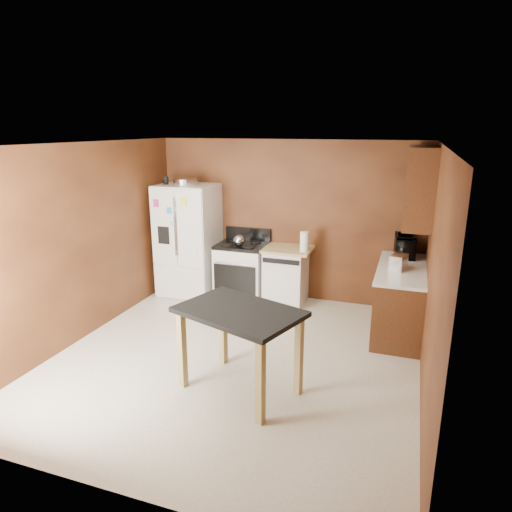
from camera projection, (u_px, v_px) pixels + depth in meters
The scene contains 18 objects.
floor at pixel (235, 358), 5.48m from camera, with size 4.50×4.50×0.00m, color silver.
ceiling at pixel (233, 144), 4.80m from camera, with size 4.50×4.50×0.00m, color white.
wall_back at pixel (287, 221), 7.19m from camera, with size 4.20×4.20×0.00m, color brown.
wall_front at pixel (111, 346), 3.10m from camera, with size 4.20×4.20×0.00m, color brown.
wall_left at pixel (81, 243), 5.80m from camera, with size 4.50×4.50×0.00m, color brown.
wall_right at pixel (432, 278), 4.48m from camera, with size 4.50×4.50×0.00m, color brown.
roasting_pan at pixel (186, 182), 7.15m from camera, with size 0.39×0.39×0.10m, color silver.
pen_cup at pixel (166, 180), 7.20m from camera, with size 0.08×0.08×0.12m, color black.
kettle at pixel (239, 240), 7.04m from camera, with size 0.17×0.17×0.17m, color silver.
paper_towel at pixel (304, 242), 6.75m from camera, with size 0.13×0.13×0.30m, color white.
green_canister at pixel (305, 246), 6.90m from camera, with size 0.10×0.10×0.11m, color #46B75D.
toaster at pixel (399, 262), 5.88m from camera, with size 0.16×0.27×0.20m, color silver.
microwave at pixel (405, 247), 6.46m from camera, with size 0.50×0.34×0.28m, color black.
refrigerator at pixel (188, 240), 7.42m from camera, with size 0.90×0.80×1.80m.
gas_range at pixel (242, 270), 7.31m from camera, with size 0.76×0.68×1.10m.
dishwasher at pixel (286, 275), 7.11m from camera, with size 0.78×0.63×0.89m.
right_cabinets at pixel (406, 266), 6.00m from camera, with size 0.63×1.58×2.45m.
island at pixel (239, 322), 4.62m from camera, with size 1.41×1.16×0.91m.
Camera 1 is at (1.85, -4.58, 2.68)m, focal length 32.00 mm.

